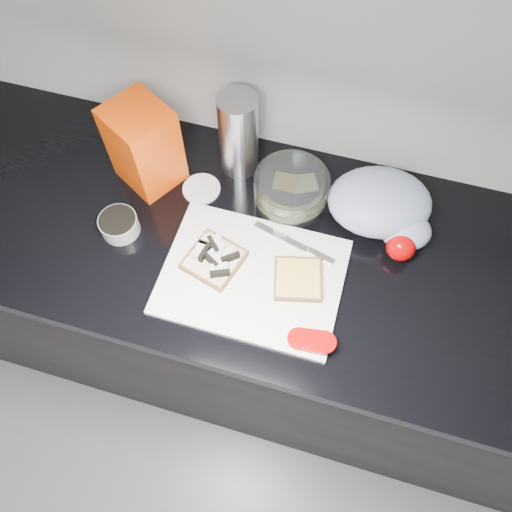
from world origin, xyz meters
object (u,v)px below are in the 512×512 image
(cutting_board, at_px, (252,277))
(steel_canister, at_px, (239,135))
(bread_bag, at_px, (144,146))
(glass_bowl, at_px, (291,189))

(cutting_board, xyz_separation_m, steel_canister, (-0.12, 0.30, 0.11))
(cutting_board, distance_m, steel_canister, 0.34)
(cutting_board, height_order, steel_canister, steel_canister)
(bread_bag, bearing_deg, steel_canister, 54.09)
(cutting_board, xyz_separation_m, bread_bag, (-0.33, 0.21, 0.10))
(cutting_board, xyz_separation_m, glass_bowl, (0.03, 0.24, 0.03))
(glass_bowl, height_order, bread_bag, bread_bag)
(glass_bowl, bearing_deg, bread_bag, -175.50)
(glass_bowl, distance_m, bread_bag, 0.36)
(bread_bag, xyz_separation_m, steel_canister, (0.20, 0.09, 0.00))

